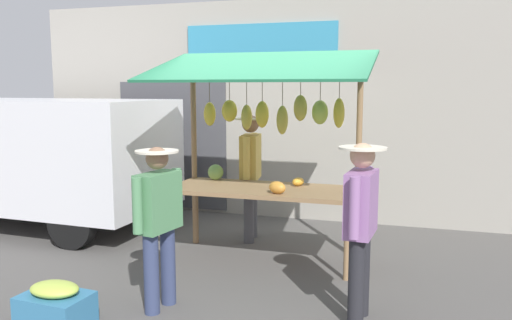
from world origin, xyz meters
The scene contains 8 objects.
ground_plane centered at (0.00, 0.00, 0.00)m, with size 40.00×40.00×0.00m, color #514F4C.
street_backdrop centered at (0.05, -2.20, 1.70)m, with size 9.00×0.30×3.40m.
market_stall centered at (0.01, -0.07, 1.55)m, with size 2.50×1.46×2.50m.
vendor_with_sunhat centered at (0.40, -0.75, 1.01)m, with size 0.44×0.71×1.69m.
shopper_in_striped_shirt centered at (-1.27, 1.35, 0.93)m, with size 0.41×0.68×1.59m.
shopper_in_grey_tee centered at (0.53, 1.63, 0.89)m, with size 0.39×0.66×1.52m.
parked_van centered at (4.08, -0.61, 1.12)m, with size 4.48×2.04×1.88m.
produce_crate_near centered at (1.19, 2.27, 0.19)m, with size 0.61×0.45×0.41m.
Camera 1 is at (-1.69, 5.83, 2.05)m, focal length 36.65 mm.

